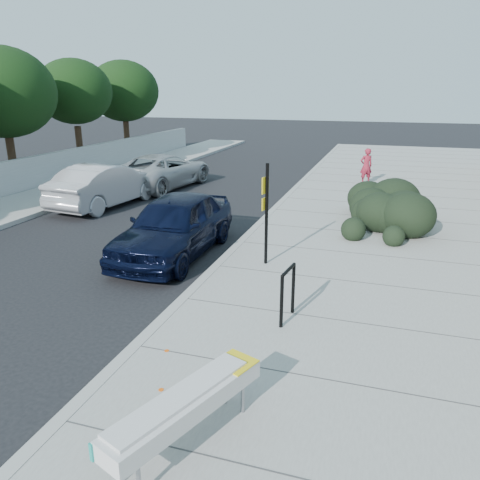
# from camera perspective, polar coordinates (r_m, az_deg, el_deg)

# --- Properties ---
(ground) EXTENTS (120.00, 120.00, 0.00)m
(ground) POSITION_cam_1_polar(r_m,az_deg,el_deg) (10.09, -6.92, -7.81)
(ground) COLOR black
(ground) RESTS_ON ground
(sidewalk_near) EXTENTS (11.20, 50.00, 0.15)m
(sidewalk_near) POSITION_cam_1_polar(r_m,az_deg,el_deg) (14.01, 23.79, -1.44)
(sidewalk_near) COLOR gray
(sidewalk_near) RESTS_ON ground
(sidewalk_far) EXTENTS (3.00, 50.00, 0.15)m
(sidewalk_far) POSITION_cam_1_polar(r_m,az_deg,el_deg) (19.30, -26.97, 3.17)
(sidewalk_far) COLOR gray
(sidewalk_far) RESTS_ON ground
(curb_near) EXTENTS (0.22, 50.00, 0.17)m
(curb_near) POSITION_cam_1_polar(r_m,az_deg,el_deg) (14.43, 1.24, 0.73)
(curb_near) COLOR #9E9E99
(curb_near) RESTS_ON ground
(curb_far) EXTENTS (0.22, 50.00, 0.17)m
(curb_far) POSITION_cam_1_polar(r_m,az_deg,el_deg) (18.29, -23.59, 2.93)
(curb_far) COLOR #9E9E99
(curb_far) RESTS_ON ground
(tree_far_d) EXTENTS (4.60, 4.60, 6.16)m
(tree_far_d) POSITION_cam_1_polar(r_m,az_deg,el_deg) (23.77, -26.99, 15.72)
(tree_far_d) COLOR #332114
(tree_far_d) RESTS_ON ground
(tree_far_e) EXTENTS (4.00, 4.00, 5.90)m
(tree_far_e) POSITION_cam_1_polar(r_m,az_deg,el_deg) (27.61, -19.59, 16.65)
(tree_far_e) COLOR #332114
(tree_far_e) RESTS_ON ground
(tree_far_f) EXTENTS (4.40, 4.40, 6.07)m
(tree_far_f) POSITION_cam_1_polar(r_m,az_deg,el_deg) (31.77, -14.01, 17.19)
(tree_far_f) COLOR #332114
(tree_far_f) RESTS_ON ground
(bench) EXTENTS (1.31, 2.36, 0.71)m
(bench) POSITION_cam_1_polar(r_m,az_deg,el_deg) (6.05, -6.54, -19.37)
(bench) COLOR gray
(bench) RESTS_ON sidewalk_near
(bike_rack) EXTENTS (0.15, 0.72, 1.05)m
(bike_rack) POSITION_cam_1_polar(r_m,az_deg,el_deg) (8.87, 5.85, -5.96)
(bike_rack) COLOR black
(bike_rack) RESTS_ON sidewalk_near
(sign_post) EXTENTS (0.13, 0.29, 2.54)m
(sign_post) POSITION_cam_1_polar(r_m,az_deg,el_deg) (11.45, 3.20, 3.93)
(sign_post) COLOR black
(sign_post) RESTS_ON sidewalk_near
(hedge) EXTENTS (3.47, 4.59, 1.54)m
(hedge) POSITION_cam_1_polar(r_m,az_deg,el_deg) (15.61, 17.70, 4.39)
(hedge) COLOR black
(hedge) RESTS_ON sidewalk_near
(sedan_navy) EXTENTS (1.99, 4.93, 1.68)m
(sedan_navy) POSITION_cam_1_polar(r_m,az_deg,el_deg) (12.78, -8.00, 1.78)
(sedan_navy) COLOR black
(sedan_navy) RESTS_ON ground
(wagon_silver) EXTENTS (2.30, 5.16, 1.65)m
(wagon_silver) POSITION_cam_1_polar(r_m,az_deg,el_deg) (18.87, -16.00, 6.48)
(wagon_silver) COLOR #A8A8AD
(wagon_silver) RESTS_ON ground
(suv_silver) EXTENTS (3.24, 5.81, 1.54)m
(suv_silver) POSITION_cam_1_polar(r_m,az_deg,el_deg) (22.01, -9.38, 8.36)
(suv_silver) COLOR #A6A9AC
(suv_silver) RESTS_ON ground
(pedestrian) EXTENTS (0.70, 0.62, 1.62)m
(pedestrian) POSITION_cam_1_polar(r_m,az_deg,el_deg) (22.53, 15.13, 8.70)
(pedestrian) COLOR maroon
(pedestrian) RESTS_ON sidewalk_near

